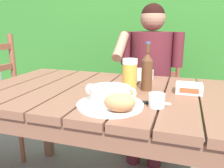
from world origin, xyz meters
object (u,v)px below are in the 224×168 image
(person_eating, at_px, (149,71))
(beer_glass, at_px, (130,76))
(chair_near_diner, at_px, (152,94))
(table_knife, at_px, (149,103))
(serving_plate, at_px, (110,105))
(butter_tub, at_px, (189,88))
(bread_roll, at_px, (120,102))
(soup_bowl, at_px, (110,95))
(water_glass_small, at_px, (157,100))
(beer_bottle, at_px, (147,71))
(diner_bowl, at_px, (142,74))

(person_eating, relative_size, beer_glass, 7.16)
(chair_near_diner, bearing_deg, table_knife, -83.23)
(serving_plate, bearing_deg, butter_tub, 43.88)
(bread_roll, bearing_deg, soup_bowl, 130.60)
(serving_plate, relative_size, water_glass_small, 4.17)
(soup_bowl, xyz_separation_m, table_knife, (0.15, 0.08, -0.05))
(bread_roll, xyz_separation_m, table_knife, (0.09, 0.15, -0.04))
(water_glass_small, bearing_deg, table_knife, 139.44)
(soup_bowl, height_order, water_glass_small, soup_bowl)
(beer_bottle, distance_m, butter_tub, 0.23)
(soup_bowl, height_order, beer_bottle, beer_bottle)
(table_knife, bearing_deg, soup_bowl, -152.88)
(person_eating, xyz_separation_m, serving_plate, (-0.03, -0.89, 0.02))
(bread_roll, xyz_separation_m, butter_tub, (0.26, 0.38, -0.02))
(person_eating, distance_m, table_knife, 0.83)
(diner_bowl, bearing_deg, person_eating, 90.48)
(serving_plate, distance_m, soup_bowl, 0.04)
(beer_glass, bearing_deg, soup_bowl, -97.52)
(person_eating, height_order, diner_bowl, person_eating)
(chair_near_diner, xyz_separation_m, butter_tub, (0.29, -0.79, 0.28))
(diner_bowl, bearing_deg, table_knife, -75.69)
(water_glass_small, height_order, butter_tub, water_glass_small)
(table_knife, bearing_deg, water_glass_small, -40.56)
(beer_glass, xyz_separation_m, diner_bowl, (0.00, 0.33, -0.06))
(chair_near_diner, relative_size, beer_glass, 5.66)
(beer_bottle, height_order, butter_tub, beer_bottle)
(bread_roll, relative_size, water_glass_small, 1.92)
(diner_bowl, bearing_deg, serving_plate, -93.42)
(soup_bowl, relative_size, bread_roll, 1.72)
(beer_bottle, relative_size, table_knife, 1.65)
(water_glass_small, bearing_deg, beer_bottle, 108.90)
(bread_roll, relative_size, diner_bowl, 0.89)
(beer_glass, distance_m, water_glass_small, 0.24)
(chair_near_diner, xyz_separation_m, table_knife, (0.12, -1.02, 0.26))
(soup_bowl, bearing_deg, diner_bowl, 86.58)
(beer_glass, bearing_deg, person_eating, 89.95)
(butter_tub, bearing_deg, table_knife, -125.94)
(beer_bottle, bearing_deg, serving_plate, -109.67)
(chair_near_diner, bearing_deg, person_eating, -90.81)
(butter_tub, bearing_deg, beer_glass, -164.15)
(table_knife, bearing_deg, beer_bottle, 102.87)
(water_glass_small, bearing_deg, butter_tub, 63.09)
(chair_near_diner, height_order, person_eating, person_eating)
(soup_bowl, bearing_deg, serving_plate, 104.04)
(person_eating, height_order, beer_glass, person_eating)
(chair_near_diner, xyz_separation_m, person_eating, (-0.00, -0.20, 0.25))
(person_eating, bearing_deg, chair_near_diner, 89.19)
(bread_roll, relative_size, beer_glass, 0.76)
(serving_plate, relative_size, beer_bottle, 1.12)
(water_glass_small, relative_size, diner_bowl, 0.47)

